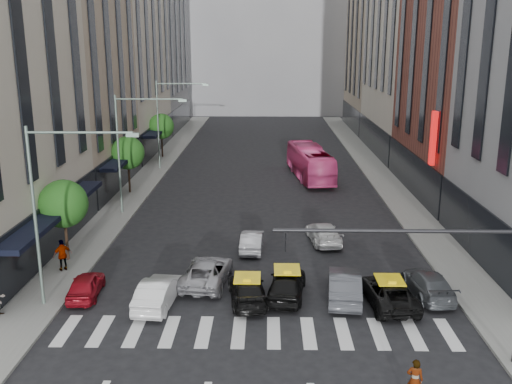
# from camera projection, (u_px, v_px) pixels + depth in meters

# --- Properties ---
(ground) EXTENTS (160.00, 160.00, 0.00)m
(ground) POSITION_uv_depth(u_px,v_px,m) (260.00, 349.00, 24.75)
(ground) COLOR black
(ground) RESTS_ON ground
(sidewalk_left) EXTENTS (3.00, 96.00, 0.15)m
(sidewalk_left) POSITION_uv_depth(u_px,v_px,m) (143.00, 182.00, 53.96)
(sidewalk_left) COLOR slate
(sidewalk_left) RESTS_ON ground
(sidewalk_right) EXTENTS (3.00, 96.00, 0.15)m
(sidewalk_right) POSITION_uv_depth(u_px,v_px,m) (387.00, 183.00, 53.51)
(sidewalk_right) COLOR slate
(sidewalk_right) RESTS_ON ground
(building_left_b) EXTENTS (8.00, 16.00, 24.00)m
(building_left_b) POSITION_uv_depth(u_px,v_px,m) (68.00, 53.00, 49.09)
(building_left_b) COLOR tan
(building_left_b) RESTS_ON ground
(building_left_d) EXTENTS (8.00, 18.00, 30.00)m
(building_left_d) POSITION_uv_depth(u_px,v_px,m) (151.00, 27.00, 84.09)
(building_left_d) COLOR gray
(building_left_d) RESTS_ON ground
(building_right_b) EXTENTS (8.00, 18.00, 26.00)m
(building_right_b) POSITION_uv_depth(u_px,v_px,m) (470.00, 41.00, 47.20)
(building_right_b) COLOR brown
(building_right_b) RESTS_ON ground
(building_right_d) EXTENTS (8.00, 18.00, 28.00)m
(building_right_d) POSITION_uv_depth(u_px,v_px,m) (382.00, 34.00, 83.68)
(building_right_d) COLOR tan
(building_right_d) RESTS_ON ground
(building_far) EXTENTS (30.00, 10.00, 36.00)m
(building_far) POSITION_uv_depth(u_px,v_px,m) (267.00, 13.00, 102.33)
(building_far) COLOR gray
(building_far) RESTS_ON ground
(tree_near) EXTENTS (2.88, 2.88, 4.95)m
(tree_near) POSITION_uv_depth(u_px,v_px,m) (63.00, 204.00, 33.72)
(tree_near) COLOR black
(tree_near) RESTS_ON sidewalk_left
(tree_mid) EXTENTS (2.88, 2.88, 4.95)m
(tree_mid) POSITION_uv_depth(u_px,v_px,m) (128.00, 153.00, 49.19)
(tree_mid) COLOR black
(tree_mid) RESTS_ON sidewalk_left
(tree_far) EXTENTS (2.88, 2.88, 4.95)m
(tree_far) POSITION_uv_depth(u_px,v_px,m) (161.00, 126.00, 64.65)
(tree_far) COLOR black
(tree_far) RESTS_ON sidewalk_left
(streetlamp_near) EXTENTS (5.38, 0.25, 9.00)m
(streetlamp_near) POSITION_uv_depth(u_px,v_px,m) (52.00, 193.00, 27.31)
(streetlamp_near) COLOR gray
(streetlamp_near) RESTS_ON sidewalk_left
(streetlamp_mid) EXTENTS (5.38, 0.25, 9.00)m
(streetlamp_mid) POSITION_uv_depth(u_px,v_px,m) (130.00, 139.00, 42.78)
(streetlamp_mid) COLOR gray
(streetlamp_mid) RESTS_ON sidewalk_left
(streetlamp_far) EXTENTS (5.38, 0.25, 9.00)m
(streetlamp_far) POSITION_uv_depth(u_px,v_px,m) (167.00, 113.00, 58.24)
(streetlamp_far) COLOR gray
(streetlamp_far) RESTS_ON sidewalk_left
(traffic_signal) EXTENTS (10.10, 0.20, 6.00)m
(traffic_signal) POSITION_uv_depth(u_px,v_px,m) (455.00, 263.00, 22.49)
(traffic_signal) COLOR black
(traffic_signal) RESTS_ON ground
(liberty_sign) EXTENTS (0.30, 0.70, 4.00)m
(liberty_sign) POSITION_uv_depth(u_px,v_px,m) (433.00, 138.00, 42.31)
(liberty_sign) COLOR red
(liberty_sign) RESTS_ON ground
(car_red) EXTENTS (1.74, 3.76, 1.25)m
(car_red) POSITION_uv_depth(u_px,v_px,m) (86.00, 285.00, 29.78)
(car_red) COLOR maroon
(car_red) RESTS_ON ground
(car_white_front) EXTENTS (1.94, 4.52, 1.45)m
(car_white_front) POSITION_uv_depth(u_px,v_px,m) (158.00, 292.00, 28.71)
(car_white_front) COLOR silver
(car_white_front) RESTS_ON ground
(car_silver) EXTENTS (2.88, 5.26, 1.40)m
(car_silver) POSITION_uv_depth(u_px,v_px,m) (207.00, 271.00, 31.36)
(car_silver) COLOR #9E9DA2
(car_silver) RESTS_ON ground
(taxi_left) EXTENTS (2.39, 4.64, 1.29)m
(taxi_left) POSITION_uv_depth(u_px,v_px,m) (247.00, 290.00, 29.19)
(taxi_left) COLOR black
(taxi_left) RESTS_ON ground
(taxi_center) EXTENTS (2.36, 4.63, 1.51)m
(taxi_center) POSITION_uv_depth(u_px,v_px,m) (287.00, 283.00, 29.67)
(taxi_center) COLOR black
(taxi_center) RESTS_ON ground
(car_grey_mid) EXTENTS (2.11, 4.82, 1.54)m
(car_grey_mid) POSITION_uv_depth(u_px,v_px,m) (345.00, 285.00, 29.43)
(car_grey_mid) COLOR #3B3D43
(car_grey_mid) RESTS_ON ground
(taxi_right) EXTENTS (2.57, 4.92, 1.32)m
(taxi_right) POSITION_uv_depth(u_px,v_px,m) (389.00, 292.00, 28.84)
(taxi_right) COLOR black
(taxi_right) RESTS_ON ground
(car_grey_curb) EXTENTS (2.18, 4.69, 1.33)m
(car_grey_curb) POSITION_uv_depth(u_px,v_px,m) (428.00, 284.00, 29.84)
(car_grey_curb) COLOR #464A4F
(car_grey_curb) RESTS_ON ground
(car_row2_left) EXTENTS (1.53, 3.93, 1.27)m
(car_row2_left) POSITION_uv_depth(u_px,v_px,m) (252.00, 241.00, 36.36)
(car_row2_left) COLOR #ABAAB0
(car_row2_left) RESTS_ON ground
(car_row2_right) EXTENTS (2.38, 4.69, 1.30)m
(car_row2_right) POSITION_uv_depth(u_px,v_px,m) (324.00, 233.00, 37.84)
(car_row2_right) COLOR silver
(car_row2_right) RESTS_ON ground
(bus) EXTENTS (4.15, 11.48, 3.13)m
(bus) POSITION_uv_depth(u_px,v_px,m) (310.00, 163.00, 55.46)
(bus) COLOR #E54388
(bus) RESTS_ON ground
(rider) EXTENTS (0.67, 0.52, 1.64)m
(rider) POSITION_uv_depth(u_px,v_px,m) (416.00, 366.00, 20.52)
(rider) COLOR gray
(rider) RESTS_ON motorcycle
(pedestrian_far) EXTENTS (1.14, 1.02, 1.86)m
(pedestrian_far) POSITION_uv_depth(u_px,v_px,m) (63.00, 255.00, 32.72)
(pedestrian_far) COLOR gray
(pedestrian_far) RESTS_ON sidewalk_left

